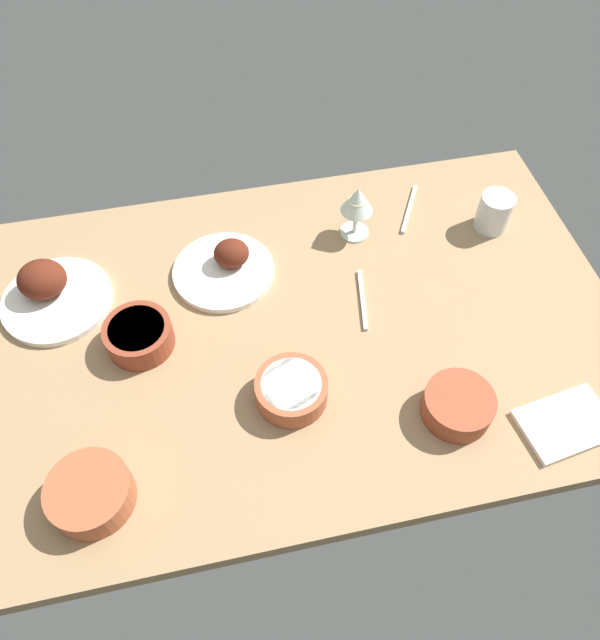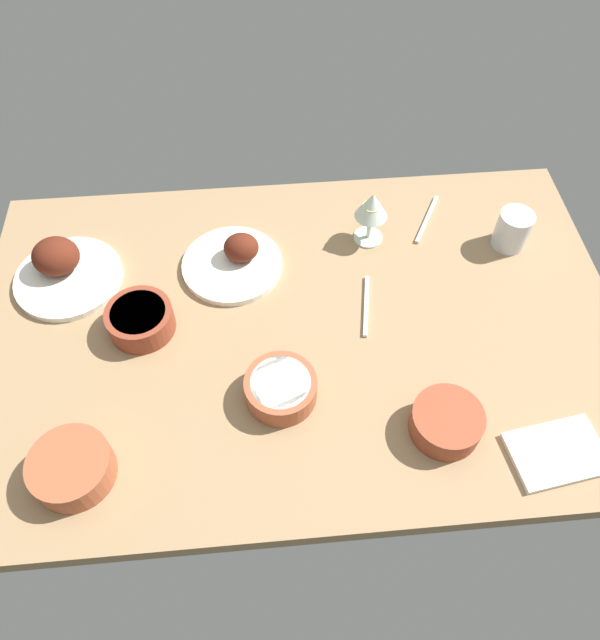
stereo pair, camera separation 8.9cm
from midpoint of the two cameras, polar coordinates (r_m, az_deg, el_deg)
dining_table at (r=131.46cm, az=1.95°, el=-1.11°), size 140.00×90.00×4.00cm
plate_far_side at (r=144.50cm, az=-20.00°, el=4.60°), size 24.17×24.17×9.44cm
plate_near_viewer at (r=139.16cm, az=-4.37°, el=5.65°), size 23.19×23.19×7.85cm
bowl_cream at (r=118.19cm, az=0.33°, el=-6.61°), size 14.38×14.38×5.44cm
bowl_pasta at (r=116.84cm, az=-18.83°, el=-13.25°), size 14.98×14.98×6.03cm
bowl_soup at (r=119.17cm, az=15.89°, el=-9.39°), size 13.70×13.70×5.69cm
bowl_onions at (r=130.16cm, az=-13.07°, el=-0.01°), size 14.18×14.18×5.87cm
wine_glass at (r=140.50cm, az=8.69°, el=10.41°), size 7.60×7.60×14.00cm
water_tumbler at (r=151.36cm, az=21.17°, el=7.93°), size 7.96×7.96×9.42cm
folded_napkin at (r=126.39cm, az=25.18°, el=-11.47°), size 19.16×14.38×1.20cm
fork_loose at (r=133.75cm, az=8.21°, el=1.28°), size 3.84×16.40×0.80cm
spoon_loose at (r=154.12cm, az=13.63°, el=9.24°), size 8.98×15.35×0.80cm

